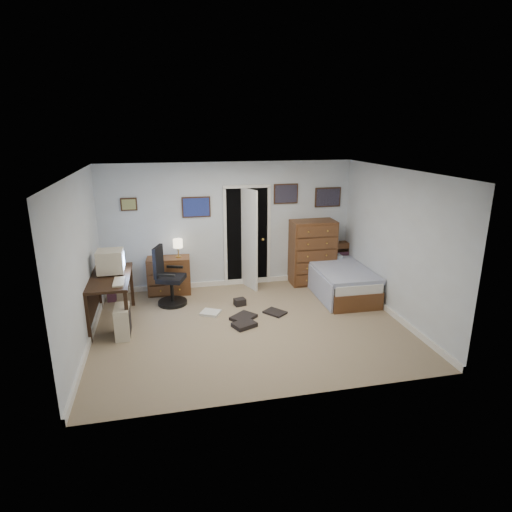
{
  "coord_description": "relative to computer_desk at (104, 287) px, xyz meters",
  "views": [
    {
      "loc": [
        -1.28,
        -6.27,
        3.12
      ],
      "look_at": [
        0.17,
        0.3,
        1.1
      ],
      "focal_mm": 30.0,
      "sensor_mm": 36.0,
      "label": 1
    }
  ],
  "objects": [
    {
      "name": "computer_desk",
      "position": [
        0.0,
        0.0,
        0.0
      ],
      "size": [
        0.66,
        1.42,
        0.82
      ],
      "rotation": [
        0.0,
        0.0,
        0.0
      ],
      "color": "black",
      "rests_on": "floor"
    },
    {
      "name": "floor",
      "position": [
        2.3,
        -0.63,
        -0.64
      ],
      "size": [
        5.0,
        4.0,
        0.02
      ],
      "primitive_type": "cube",
      "color": "gray",
      "rests_on": "ground"
    },
    {
      "name": "headboard_bookcase",
      "position": [
        4.63,
        1.23,
        -0.2
      ],
      "size": [
        0.9,
        0.27,
        0.8
      ],
      "rotation": [
        0.0,
        0.0,
        0.04
      ],
      "color": "brown",
      "rests_on": "floor"
    },
    {
      "name": "table_lamp",
      "position": [
        1.25,
        1.15,
        0.36
      ],
      "size": [
        0.19,
        0.19,
        0.35
      ],
      "rotation": [
        0.0,
        0.0,
        -0.06
      ],
      "color": "gold",
      "rests_on": "low_dresser"
    },
    {
      "name": "doorway",
      "position": [
        2.64,
        1.64,
        0.37
      ],
      "size": [
        0.96,
        1.12,
        2.05
      ],
      "color": "black",
      "rests_on": "floor"
    },
    {
      "name": "keyboard",
      "position": [
        0.28,
        -0.35,
        0.2
      ],
      "size": [
        0.16,
        0.44,
        0.03
      ],
      "primitive_type": "cube",
      "rotation": [
        0.0,
        0.0,
        0.0
      ],
      "color": "beige",
      "rests_on": "computer_desk"
    },
    {
      "name": "low_dresser",
      "position": [
        1.05,
        1.15,
        -0.26
      ],
      "size": [
        0.84,
        0.46,
        0.73
      ],
      "primitive_type": "cube",
      "rotation": [
        0.0,
        0.0,
        -0.06
      ],
      "color": "brown",
      "rests_on": "floor"
    },
    {
      "name": "wall_posters",
      "position": [
        2.87,
        1.35,
        1.12
      ],
      "size": [
        4.38,
        0.04,
        0.6
      ],
      "color": "#331E11",
      "rests_on": "floor"
    },
    {
      "name": "tall_dresser",
      "position": [
        3.97,
        1.12,
        0.03
      ],
      "size": [
        0.91,
        0.54,
        1.32
      ],
      "primitive_type": "cube",
      "rotation": [
        0.0,
        0.0,
        -0.01
      ],
      "color": "brown",
      "rests_on": "floor"
    },
    {
      "name": "floor_clutter",
      "position": [
        2.24,
        -0.27,
        -0.59
      ],
      "size": [
        1.52,
        1.19,
        0.13
      ],
      "rotation": [
        0.0,
        0.0,
        0.22
      ],
      "color": "silver",
      "rests_on": "floor"
    },
    {
      "name": "office_chair",
      "position": [
        1.03,
        0.59,
        -0.2
      ],
      "size": [
        0.68,
        0.68,
        1.1
      ],
      "rotation": [
        0.0,
        0.0,
        -0.34
      ],
      "color": "black",
      "rests_on": "floor"
    },
    {
      "name": "pc_tower",
      "position": [
        0.3,
        -0.55,
        -0.38
      ],
      "size": [
        0.23,
        0.46,
        0.49
      ],
      "rotation": [
        0.0,
        0.0,
        0.0
      ],
      "color": "beige",
      "rests_on": "floor"
    },
    {
      "name": "bed",
      "position": [
        4.28,
        0.4,
        -0.34
      ],
      "size": [
        1.02,
        1.86,
        0.6
      ],
      "rotation": [
        0.0,
        0.0,
        -0.02
      ],
      "color": "brown",
      "rests_on": "floor"
    },
    {
      "name": "media_stack",
      "position": [
        -0.02,
        0.96,
        -0.25
      ],
      "size": [
        0.15,
        0.15,
        0.76
      ],
      "primitive_type": "cube",
      "rotation": [
        0.0,
        0.0,
        -0.0
      ],
      "color": "maroon",
      "rests_on": "floor"
    },
    {
      "name": "crt_monitor",
      "position": [
        0.12,
        0.15,
        0.39
      ],
      "size": [
        0.43,
        0.39,
        0.39
      ],
      "rotation": [
        0.0,
        0.0,
        0.0
      ],
      "color": "beige",
      "rests_on": "computer_desk"
    }
  ]
}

